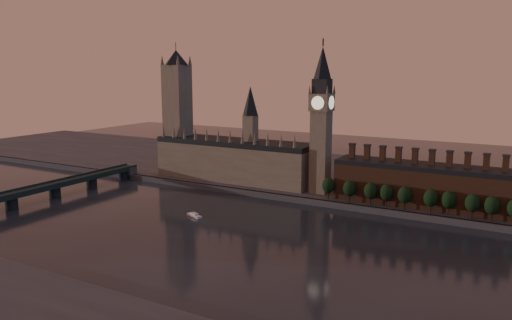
{
  "coord_description": "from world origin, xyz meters",
  "views": [
    {
      "loc": [
        140.84,
        -213.45,
        90.44
      ],
      "look_at": [
        -11.1,
        55.0,
        34.23
      ],
      "focal_mm": 35.0,
      "sensor_mm": 36.0,
      "label": 1
    }
  ],
  "objects_px": {
    "river_boat": "(194,215)",
    "big_ben": "(321,118)",
    "victoria_tower": "(177,108)",
    "westminster_bridge": "(30,193)"
  },
  "relations": [
    {
      "from": "victoria_tower",
      "to": "westminster_bridge",
      "type": "xyz_separation_m",
      "value": [
        -35.0,
        -117.7,
        -51.65
      ]
    },
    {
      "from": "victoria_tower",
      "to": "big_ben",
      "type": "relative_size",
      "value": 1.01
    },
    {
      "from": "big_ben",
      "to": "river_boat",
      "type": "relative_size",
      "value": 8.45
    },
    {
      "from": "victoria_tower",
      "to": "westminster_bridge",
      "type": "height_order",
      "value": "victoria_tower"
    },
    {
      "from": "river_boat",
      "to": "big_ben",
      "type": "bearing_deg",
      "value": 80.04
    },
    {
      "from": "westminster_bridge",
      "to": "river_boat",
      "type": "bearing_deg",
      "value": 14.83
    },
    {
      "from": "victoria_tower",
      "to": "river_boat",
      "type": "bearing_deg",
      "value": -47.39
    },
    {
      "from": "victoria_tower",
      "to": "river_boat",
      "type": "xyz_separation_m",
      "value": [
        80.21,
        -87.2,
        -58.15
      ]
    },
    {
      "from": "victoria_tower",
      "to": "river_boat",
      "type": "relative_size",
      "value": 8.53
    },
    {
      "from": "big_ben",
      "to": "westminster_bridge",
      "type": "bearing_deg",
      "value": -145.67
    }
  ]
}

